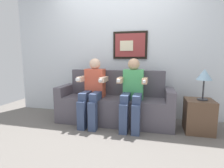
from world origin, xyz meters
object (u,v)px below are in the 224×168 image
(person_on_left, at_px, (93,89))
(side_table_right, at_px, (199,116))
(couch, at_px, (114,105))
(person_on_right, at_px, (132,91))
(table_lamp, at_px, (204,76))

(person_on_left, distance_m, side_table_right, 1.70)
(couch, bearing_deg, person_on_left, -153.16)
(person_on_left, xyz_separation_m, person_on_right, (0.66, 0.00, 0.00))
(person_on_left, bearing_deg, person_on_right, 0.00)
(person_on_right, distance_m, table_lamp, 1.06)
(person_on_right, bearing_deg, side_table_right, 3.51)
(person_on_left, bearing_deg, couch, 26.84)
(couch, xyz_separation_m, person_on_right, (0.33, -0.17, 0.29))
(person_on_left, relative_size, person_on_right, 1.00)
(table_lamp, bearing_deg, person_on_left, -178.56)
(side_table_right, bearing_deg, person_on_left, -177.88)
(couch, relative_size, table_lamp, 4.28)
(couch, bearing_deg, side_table_right, -4.55)
(side_table_right, bearing_deg, person_on_right, -176.49)
(person_on_right, relative_size, table_lamp, 2.41)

